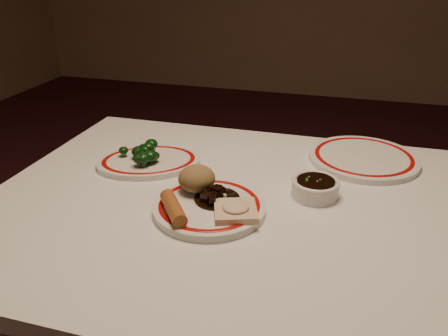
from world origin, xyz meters
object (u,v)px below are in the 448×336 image
main_plate (209,207)px  stirfry_heap (217,195)px  broccoli_pile (145,153)px  spring_roll (173,208)px  dining_table (242,235)px  rice_mound (197,179)px  fried_wonton (236,210)px  broccoli_plate (149,161)px  soy_bowl (315,188)px

main_plate → stirfry_heap: (0.01, 0.02, 0.02)m
stirfry_heap → broccoli_pile: size_ratio=0.84×
spring_roll → broccoli_pile: size_ratio=0.94×
main_plate → broccoli_pile: size_ratio=2.26×
dining_table → rice_mound: 0.18m
rice_mound → broccoli_pile: size_ratio=0.70×
fried_wonton → broccoli_plate: 0.36m
dining_table → main_plate: (-0.06, -0.06, 0.10)m
dining_table → broccoli_plate: size_ratio=3.55×
spring_roll → main_plate: bearing=10.4°
dining_table → stirfry_heap: bearing=-145.1°
spring_roll → broccoli_plate: size_ratio=0.34×
soy_bowl → broccoli_plate: bearing=173.1°
broccoli_plate → stirfry_heap: bearing=-33.9°
rice_mound → spring_roll: (-0.01, -0.11, -0.02)m
spring_roll → broccoli_plate: 0.30m
soy_bowl → dining_table: bearing=-155.2°
soy_bowl → broccoli_pile: bearing=174.6°
spring_roll → fried_wonton: size_ratio=1.03×
stirfry_heap → fried_wonton: bearing=-40.8°
spring_roll → broccoli_plate: bearing=89.0°
stirfry_heap → main_plate: bearing=-116.4°
spring_roll → stirfry_heap: bearing=14.4°
dining_table → rice_mound: size_ratio=13.91×
spring_roll → broccoli_pile: (-0.17, 0.24, 0.01)m
rice_mound → main_plate: bearing=-48.0°
rice_mound → fried_wonton: (0.11, -0.07, -0.02)m
fried_wonton → broccoli_plate: bearing=144.8°
rice_mound → stirfry_heap: (0.06, -0.03, -0.02)m
stirfry_heap → broccoli_pile: (-0.24, 0.15, 0.01)m
stirfry_heap → broccoli_plate: size_ratio=0.31×
main_plate → broccoli_plate: 0.30m
broccoli_pile → soy_bowl: broccoli_pile is taller
rice_mound → spring_roll: 0.11m
rice_mound → spring_roll: size_ratio=0.74×
rice_mound → broccoli_plate: rice_mound is taller
dining_table → spring_roll: (-0.12, -0.12, 0.13)m
main_plate → soy_bowl: size_ratio=2.55×
stirfry_heap → rice_mound: bearing=154.1°
broccoli_pile → spring_roll: bearing=-53.7°
dining_table → broccoli_pile: (-0.30, 0.11, 0.13)m
dining_table → rice_mound: bearing=-175.8°
rice_mound → fried_wonton: size_ratio=0.76×
fried_wonton → dining_table: bearing=92.0°
main_plate → stirfry_heap: stirfry_heap is taller
spring_roll → soy_bowl: size_ratio=1.06×
main_plate → soy_bowl: soy_bowl is taller
dining_table → stirfry_heap: stirfry_heap is taller
dining_table → fried_wonton: fried_wonton is taller
fried_wonton → broccoli_pile: 0.36m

